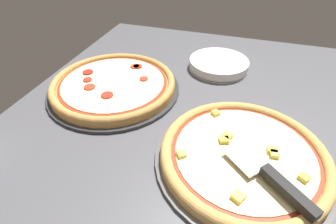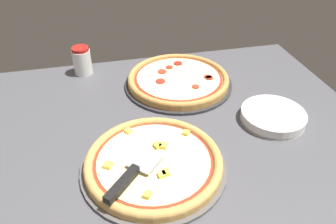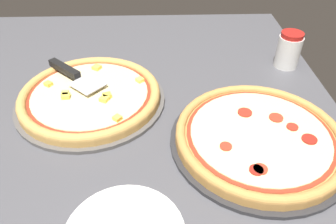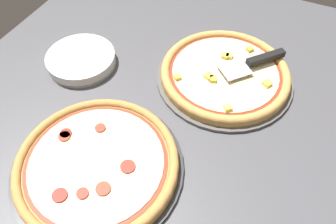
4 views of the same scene
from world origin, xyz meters
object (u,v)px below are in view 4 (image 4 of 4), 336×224
Objects in this scene: serving_spatula at (259,60)px; pizza_back at (97,163)px; plate_stack at (81,60)px; pizza_front at (225,73)px.

pizza_back is at bearing 62.03° from serving_spatula.
serving_spatula is 0.87× the size of plate_stack.
plate_stack is (42.84, 12.46, -0.66)cm from pizza_front.
pizza_back is 1.84× the size of plate_stack.
plate_stack is (50.88, 19.35, -3.20)cm from serving_spatula.
pizza_front is 1.81× the size of plate_stack.
pizza_front is 0.98× the size of pizza_back.
pizza_back is (17.99, 42.13, 0.16)cm from pizza_front.
serving_spatula is at bearing -117.97° from pizza_back.
pizza_back is 55.56cm from serving_spatula.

